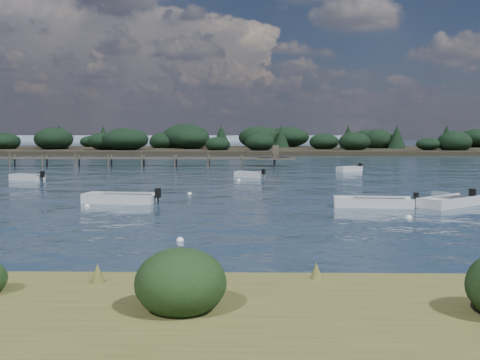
{
  "coord_description": "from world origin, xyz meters",
  "views": [
    {
      "loc": [
        0.99,
        -29.43,
        4.57
      ],
      "look_at": [
        0.1,
        14.0,
        1.0
      ],
      "focal_mm": 45.0,
      "sensor_mm": 36.0,
      "label": 1
    }
  ],
  "objects_px": {
    "tender_far_grey": "(27,179)",
    "tender_far_grey_b": "(349,170)",
    "jetty": "(77,158)",
    "dinghy_mid_white_a": "(373,204)",
    "dinghy_mid_white_b": "(450,204)",
    "tender_far_white": "(249,176)",
    "dinghy_mid_grey": "(120,200)"
  },
  "relations": [
    {
      "from": "tender_far_grey",
      "to": "dinghy_mid_white_a",
      "type": "bearing_deg",
      "value": -33.64
    },
    {
      "from": "tender_far_grey",
      "to": "dinghy_mid_white_b",
      "type": "xyz_separation_m",
      "value": [
        32.8,
        -18.4,
        0.0
      ]
    },
    {
      "from": "tender_far_white",
      "to": "jetty",
      "type": "xyz_separation_m",
      "value": [
        -22.43,
        18.43,
        0.83
      ]
    },
    {
      "from": "tender_far_grey_b",
      "to": "jetty",
      "type": "relative_size",
      "value": 0.05
    },
    {
      "from": "tender_far_grey",
      "to": "tender_far_white",
      "type": "distance_m",
      "value": 20.91
    },
    {
      "from": "tender_far_grey",
      "to": "dinghy_mid_white_b",
      "type": "relative_size",
      "value": 0.78
    },
    {
      "from": "tender_far_grey",
      "to": "dinghy_mid_white_b",
      "type": "distance_m",
      "value": 37.61
    },
    {
      "from": "tender_far_grey_b",
      "to": "tender_far_grey",
      "type": "bearing_deg",
      "value": -158.25
    },
    {
      "from": "dinghy_mid_white_b",
      "to": "tender_far_grey_b",
      "type": "height_order",
      "value": "dinghy_mid_white_b"
    },
    {
      "from": "jetty",
      "to": "tender_far_grey_b",
      "type": "bearing_deg",
      "value": -16.45
    },
    {
      "from": "tender_far_grey",
      "to": "jetty",
      "type": "bearing_deg",
      "value": 94.91
    },
    {
      "from": "dinghy_mid_white_b",
      "to": "dinghy_mid_grey",
      "type": "xyz_separation_m",
      "value": [
        -20.4,
        1.25,
        0.01
      ]
    },
    {
      "from": "dinghy_mid_white_a",
      "to": "jetty",
      "type": "relative_size",
      "value": 0.08
    },
    {
      "from": "dinghy_mid_white_a",
      "to": "jetty",
      "type": "height_order",
      "value": "jetty"
    },
    {
      "from": "tender_far_grey_b",
      "to": "jetty",
      "type": "bearing_deg",
      "value": 163.55
    },
    {
      "from": "dinghy_mid_white_b",
      "to": "dinghy_mid_grey",
      "type": "distance_m",
      "value": 20.44
    },
    {
      "from": "tender_far_grey",
      "to": "tender_far_white",
      "type": "xyz_separation_m",
      "value": [
        20.49,
        4.15,
        -0.01
      ]
    },
    {
      "from": "dinghy_mid_white_a",
      "to": "dinghy_mid_white_b",
      "type": "relative_size",
      "value": 1.1
    },
    {
      "from": "dinghy_mid_white_a",
      "to": "tender_far_grey_b",
      "type": "height_order",
      "value": "dinghy_mid_white_a"
    },
    {
      "from": "dinghy_mid_white_a",
      "to": "tender_far_white",
      "type": "relative_size",
      "value": 1.63
    },
    {
      "from": "tender_far_grey_b",
      "to": "dinghy_mid_white_a",
      "type": "bearing_deg",
      "value": -96.61
    },
    {
      "from": "tender_far_white",
      "to": "jetty",
      "type": "height_order",
      "value": "jetty"
    },
    {
      "from": "tender_far_grey_b",
      "to": "jetty",
      "type": "distance_m",
      "value": 35.08
    },
    {
      "from": "tender_far_white",
      "to": "jetty",
      "type": "relative_size",
      "value": 0.05
    },
    {
      "from": "tender_far_grey_b",
      "to": "tender_far_white",
      "type": "xyz_separation_m",
      "value": [
        -11.21,
        -8.5,
        -0.01
      ]
    },
    {
      "from": "tender_far_grey",
      "to": "jetty",
      "type": "xyz_separation_m",
      "value": [
        -1.94,
        22.57,
        0.82
      ]
    },
    {
      "from": "tender_far_grey",
      "to": "dinghy_mid_white_b",
      "type": "bearing_deg",
      "value": -29.29
    },
    {
      "from": "dinghy_mid_white_b",
      "to": "dinghy_mid_grey",
      "type": "height_order",
      "value": "dinghy_mid_grey"
    },
    {
      "from": "dinghy_mid_white_b",
      "to": "jetty",
      "type": "relative_size",
      "value": 0.07
    },
    {
      "from": "tender_far_grey",
      "to": "tender_far_grey_b",
      "type": "bearing_deg",
      "value": 21.75
    },
    {
      "from": "dinghy_mid_white_b",
      "to": "jetty",
      "type": "height_order",
      "value": "jetty"
    },
    {
      "from": "tender_far_grey",
      "to": "tender_far_grey_b",
      "type": "height_order",
      "value": "tender_far_grey"
    }
  ]
}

